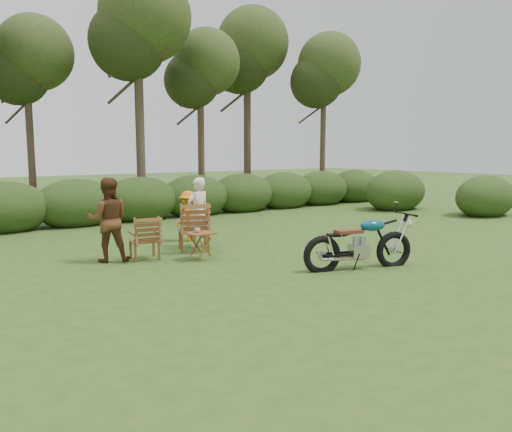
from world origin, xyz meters
TOP-DOWN VIEW (x-y plane):
  - ground at (0.00, 0.00)m, footprint 80.00×80.00m
  - tree_line at (0.50, 9.74)m, footprint 22.52×11.62m
  - motorcycle at (0.59, 0.24)m, footprint 2.27×1.45m
  - lawn_chair_right at (-1.06, 3.61)m, footprint 0.96×0.96m
  - lawn_chair_left at (-2.33, 3.40)m, footprint 0.70×0.70m
  - side_table at (-1.43, 2.68)m, footprint 0.55×0.46m
  - cup at (-1.47, 2.73)m, footprint 0.13×0.13m
  - adult_a at (-0.76, 3.93)m, footprint 0.64×0.47m
  - adult_b at (-2.99, 3.64)m, footprint 1.00×0.89m
  - child at (-0.59, 4.73)m, footprint 0.92×0.74m

SIDE VIEW (x-z plane):
  - ground at x=0.00m, z-range 0.00..0.00m
  - motorcycle at x=0.59m, z-range -0.61..0.61m
  - lawn_chair_right at x=-1.06m, z-range -0.53..0.53m
  - lawn_chair_left at x=-2.33m, z-range -0.45..0.45m
  - adult_a at x=-0.76m, z-range -0.80..0.80m
  - adult_b at x=-2.99m, z-range -0.84..0.84m
  - child at x=-0.59m, z-range -0.62..0.62m
  - side_table at x=-1.43m, z-range 0.00..0.56m
  - cup at x=-1.47m, z-range 0.56..0.65m
  - tree_line at x=0.50m, z-range -0.26..7.88m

